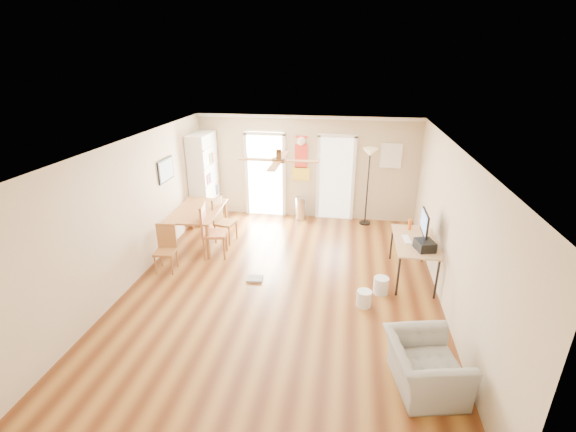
% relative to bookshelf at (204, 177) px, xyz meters
% --- Properties ---
extents(floor, '(7.00, 7.00, 0.00)m').
position_rel_bookshelf_xyz_m(floor, '(2.51, -2.94, -1.10)').
color(floor, brown).
rests_on(floor, ground).
extents(ceiling, '(5.50, 7.00, 0.00)m').
position_rel_bookshelf_xyz_m(ceiling, '(2.51, -2.94, 1.50)').
color(ceiling, silver).
rests_on(ceiling, floor).
extents(wall_back, '(5.50, 0.04, 2.60)m').
position_rel_bookshelf_xyz_m(wall_back, '(2.51, 0.56, 0.20)').
color(wall_back, beige).
rests_on(wall_back, floor).
extents(wall_front, '(5.50, 0.04, 2.60)m').
position_rel_bookshelf_xyz_m(wall_front, '(2.51, -6.44, 0.20)').
color(wall_front, beige).
rests_on(wall_front, floor).
extents(wall_left, '(0.04, 7.00, 2.60)m').
position_rel_bookshelf_xyz_m(wall_left, '(-0.24, -2.94, 0.20)').
color(wall_left, beige).
rests_on(wall_left, floor).
extents(wall_right, '(0.04, 7.00, 2.60)m').
position_rel_bookshelf_xyz_m(wall_right, '(5.26, -2.94, 0.20)').
color(wall_right, beige).
rests_on(wall_right, floor).
extents(crown_molding, '(5.50, 7.00, 0.08)m').
position_rel_bookshelf_xyz_m(crown_molding, '(2.51, -2.94, 1.46)').
color(crown_molding, white).
rests_on(crown_molding, wall_back).
extents(kitchen_doorway, '(0.90, 0.10, 2.10)m').
position_rel_bookshelf_xyz_m(kitchen_doorway, '(1.46, 0.54, -0.05)').
color(kitchen_doorway, white).
rests_on(kitchen_doorway, wall_back).
extents(bathroom_doorway, '(0.80, 0.10, 2.10)m').
position_rel_bookshelf_xyz_m(bathroom_doorway, '(3.26, 0.54, -0.05)').
color(bathroom_doorway, white).
rests_on(bathroom_doorway, wall_back).
extents(wall_decal, '(0.46, 0.03, 1.10)m').
position_rel_bookshelf_xyz_m(wall_decal, '(2.39, 0.54, 0.45)').
color(wall_decal, red).
rests_on(wall_decal, wall_back).
extents(ac_grille, '(0.50, 0.04, 0.60)m').
position_rel_bookshelf_xyz_m(ac_grille, '(4.56, 0.53, 0.60)').
color(ac_grille, white).
rests_on(ac_grille, wall_back).
extents(framed_poster, '(0.04, 0.66, 0.48)m').
position_rel_bookshelf_xyz_m(framed_poster, '(-0.21, -1.54, 0.60)').
color(framed_poster, black).
rests_on(framed_poster, wall_left).
extents(ceiling_fan, '(1.24, 1.24, 0.20)m').
position_rel_bookshelf_xyz_m(ceiling_fan, '(2.51, -3.24, 1.33)').
color(ceiling_fan, '#593819').
rests_on(ceiling_fan, ceiling).
extents(bookshelf, '(0.68, 1.07, 2.19)m').
position_rel_bookshelf_xyz_m(bookshelf, '(0.00, 0.00, 0.00)').
color(bookshelf, silver).
rests_on(bookshelf, floor).
extents(dining_table, '(1.04, 1.65, 0.80)m').
position_rel_bookshelf_xyz_m(dining_table, '(0.36, -1.43, -0.70)').
color(dining_table, '#9A5931').
rests_on(dining_table, floor).
extents(dining_chair_right_a, '(0.48, 0.48, 1.00)m').
position_rel_bookshelf_xyz_m(dining_chair_right_a, '(0.91, -1.24, -0.60)').
color(dining_chair_right_a, olive).
rests_on(dining_chair_right_a, floor).
extents(dining_chair_right_b, '(0.55, 0.55, 1.14)m').
position_rel_bookshelf_xyz_m(dining_chair_right_b, '(0.91, -1.96, -0.53)').
color(dining_chair_right_b, '#A25D34').
rests_on(dining_chair_right_b, floor).
extents(dining_chair_near, '(0.42, 0.42, 0.92)m').
position_rel_bookshelf_xyz_m(dining_chair_near, '(0.17, -2.73, -0.64)').
color(dining_chair_near, '#9B6832').
rests_on(dining_chair_near, floor).
extents(trash_can, '(0.32, 0.32, 0.60)m').
position_rel_bookshelf_xyz_m(trash_can, '(2.42, 0.30, -0.80)').
color(trash_can, '#ACACAE').
rests_on(trash_can, floor).
extents(torchiere_lamp, '(0.38, 0.38, 1.91)m').
position_rel_bookshelf_xyz_m(torchiere_lamp, '(4.05, 0.28, -0.14)').
color(torchiere_lamp, black).
rests_on(torchiere_lamp, floor).
extents(computer_desk, '(0.72, 1.44, 0.77)m').
position_rel_bookshelf_xyz_m(computer_desk, '(4.85, -2.23, -0.71)').
color(computer_desk, tan).
rests_on(computer_desk, floor).
extents(imac, '(0.11, 0.62, 0.57)m').
position_rel_bookshelf_xyz_m(imac, '(4.98, -2.25, -0.04)').
color(imac, black).
rests_on(imac, computer_desk).
extents(keyboard, '(0.15, 0.37, 0.01)m').
position_rel_bookshelf_xyz_m(keyboard, '(4.71, -2.22, -0.32)').
color(keyboard, white).
rests_on(keyboard, computer_desk).
extents(printer, '(0.37, 0.40, 0.17)m').
position_rel_bookshelf_xyz_m(printer, '(4.96, -2.60, -0.24)').
color(printer, black).
rests_on(printer, computer_desk).
extents(orange_bottle, '(0.09, 0.09, 0.22)m').
position_rel_bookshelf_xyz_m(orange_bottle, '(4.81, -1.75, -0.22)').
color(orange_bottle, '#D65B13').
rests_on(orange_bottle, computer_desk).
extents(wastebasket_a, '(0.27, 0.27, 0.29)m').
position_rel_bookshelf_xyz_m(wastebasket_a, '(3.96, -3.33, -0.95)').
color(wastebasket_a, silver).
rests_on(wastebasket_a, floor).
extents(wastebasket_b, '(0.31, 0.31, 0.31)m').
position_rel_bookshelf_xyz_m(wastebasket_b, '(4.26, -2.88, -0.94)').
color(wastebasket_b, silver).
rests_on(wastebasket_b, floor).
extents(floor_cloth, '(0.32, 0.26, 0.04)m').
position_rel_bookshelf_xyz_m(floor_cloth, '(1.95, -2.81, -1.08)').
color(floor_cloth, gray).
rests_on(floor_cloth, floor).
extents(armchair, '(1.05, 1.14, 0.64)m').
position_rel_bookshelf_xyz_m(armchair, '(4.66, -4.99, -0.78)').
color(armchair, gray).
rests_on(armchair, floor).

